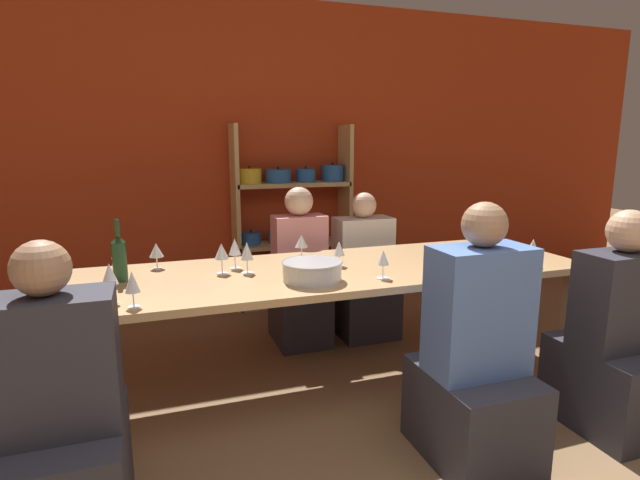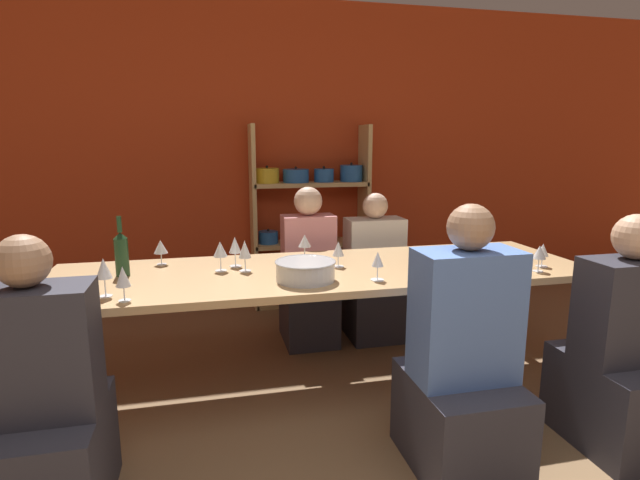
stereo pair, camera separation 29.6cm
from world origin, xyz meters
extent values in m
cube|color=#B23819|center=(0.00, 3.83, 1.35)|extent=(8.80, 0.06, 2.70)
cube|color=tan|center=(-0.12, 3.63, 0.81)|extent=(0.04, 0.30, 1.62)
cube|color=tan|center=(0.90, 3.63, 0.81)|extent=(0.04, 0.30, 1.62)
cube|color=tan|center=(0.39, 3.63, 0.02)|extent=(1.03, 0.30, 0.04)
cylinder|color=red|center=(0.01, 3.63, 0.11)|extent=(0.18, 0.18, 0.14)
sphere|color=black|center=(0.01, 3.63, 0.19)|extent=(0.02, 0.02, 0.02)
cylinder|color=#338447|center=(0.26, 3.63, 0.10)|extent=(0.22, 0.22, 0.14)
sphere|color=black|center=(0.26, 3.63, 0.19)|extent=(0.02, 0.02, 0.02)
cylinder|color=#E0561E|center=(0.52, 3.63, 0.11)|extent=(0.21, 0.21, 0.14)
sphere|color=black|center=(0.52, 3.63, 0.19)|extent=(0.02, 0.02, 0.02)
cylinder|color=black|center=(0.77, 3.63, 0.09)|extent=(0.18, 0.18, 0.10)
sphere|color=black|center=(0.77, 3.63, 0.15)|extent=(0.02, 0.02, 0.02)
cube|color=tan|center=(0.39, 3.63, 0.56)|extent=(1.03, 0.30, 0.04)
cylinder|color=#235BAD|center=(0.01, 3.63, 0.63)|extent=(0.17, 0.17, 0.11)
sphere|color=black|center=(0.01, 3.63, 0.70)|extent=(0.02, 0.02, 0.02)
cylinder|color=#235BAD|center=(0.26, 3.63, 0.64)|extent=(0.19, 0.19, 0.12)
sphere|color=black|center=(0.26, 3.63, 0.71)|extent=(0.02, 0.02, 0.02)
cylinder|color=red|center=(0.52, 3.63, 0.63)|extent=(0.23, 0.23, 0.10)
sphere|color=black|center=(0.52, 3.63, 0.69)|extent=(0.02, 0.02, 0.02)
cube|color=tan|center=(0.39, 3.63, 1.10)|extent=(1.03, 0.30, 0.04)
cylinder|color=gold|center=(0.01, 3.63, 1.18)|extent=(0.21, 0.21, 0.13)
sphere|color=black|center=(0.01, 3.63, 1.26)|extent=(0.02, 0.02, 0.02)
cylinder|color=#235BAD|center=(0.26, 3.63, 1.18)|extent=(0.23, 0.23, 0.12)
sphere|color=black|center=(0.26, 3.63, 1.25)|extent=(0.02, 0.02, 0.02)
cylinder|color=#235BAD|center=(0.52, 3.63, 1.18)|extent=(0.18, 0.18, 0.12)
sphere|color=black|center=(0.52, 3.63, 1.25)|extent=(0.02, 0.02, 0.02)
cylinder|color=#235BAD|center=(0.77, 3.63, 1.19)|extent=(0.20, 0.20, 0.15)
sphere|color=black|center=(0.77, 3.63, 1.28)|extent=(0.02, 0.02, 0.02)
cube|color=tan|center=(0.12, 1.98, 0.73)|extent=(3.09, 0.94, 0.04)
cube|color=tan|center=(-1.34, 1.59, 0.36)|extent=(0.08, 0.08, 0.71)
cube|color=tan|center=(1.58, 1.59, 0.36)|extent=(0.08, 0.08, 0.71)
cube|color=tan|center=(-1.34, 2.37, 0.36)|extent=(0.08, 0.08, 0.71)
cube|color=tan|center=(1.58, 2.37, 0.36)|extent=(0.08, 0.08, 0.71)
cylinder|color=#B7BABC|center=(-0.03, 1.76, 0.80)|extent=(0.31, 0.31, 0.10)
torus|color=#B7BABC|center=(-0.03, 1.76, 0.85)|extent=(0.32, 0.32, 0.01)
cylinder|color=#19381E|center=(-0.99, 2.08, 0.86)|extent=(0.07, 0.07, 0.21)
cone|color=#19381E|center=(-0.99, 2.08, 0.98)|extent=(0.07, 0.07, 0.03)
cylinder|color=#19381E|center=(-0.99, 2.08, 1.04)|extent=(0.03, 0.03, 0.09)
cylinder|color=white|center=(0.21, 2.00, 0.75)|extent=(0.07, 0.07, 0.00)
cylinder|color=white|center=(0.21, 2.00, 0.79)|extent=(0.01, 0.01, 0.06)
cone|color=white|center=(0.21, 2.00, 0.86)|extent=(0.07, 0.07, 0.09)
cylinder|color=maroon|center=(0.21, 2.00, 0.84)|extent=(0.04, 0.04, 0.03)
cylinder|color=white|center=(-0.81, 2.30, 0.75)|extent=(0.06, 0.06, 0.00)
cylinder|color=white|center=(-0.81, 2.30, 0.79)|extent=(0.01, 0.01, 0.07)
cone|color=white|center=(-0.81, 2.30, 0.86)|extent=(0.08, 0.08, 0.08)
cylinder|color=white|center=(-1.02, 1.70, 0.75)|extent=(0.06, 0.06, 0.00)
cylinder|color=white|center=(-1.02, 1.70, 0.80)|extent=(0.01, 0.01, 0.09)
cone|color=white|center=(-1.02, 1.70, 0.89)|extent=(0.07, 0.07, 0.10)
cylinder|color=white|center=(-0.47, 2.06, 0.75)|extent=(0.07, 0.07, 0.00)
cylinder|color=white|center=(-0.47, 2.06, 0.80)|extent=(0.01, 0.01, 0.08)
cone|color=white|center=(-0.47, 2.06, 0.88)|extent=(0.08, 0.08, 0.09)
cylinder|color=beige|center=(-0.47, 2.06, 0.86)|extent=(0.04, 0.04, 0.03)
cylinder|color=white|center=(0.34, 1.68, 0.75)|extent=(0.07, 0.07, 0.00)
cylinder|color=white|center=(0.34, 1.68, 0.79)|extent=(0.01, 0.01, 0.07)
cone|color=white|center=(0.34, 1.68, 0.87)|extent=(0.06, 0.06, 0.08)
cylinder|color=beige|center=(0.34, 1.68, 0.85)|extent=(0.03, 0.03, 0.03)
cylinder|color=white|center=(-1.02, 2.25, 0.75)|extent=(0.07, 0.07, 0.00)
cylinder|color=white|center=(-1.02, 2.25, 0.80)|extent=(0.01, 0.01, 0.08)
cone|color=white|center=(-1.02, 2.25, 0.88)|extent=(0.06, 0.06, 0.08)
cylinder|color=maroon|center=(-1.02, 2.25, 0.86)|extent=(0.03, 0.03, 0.03)
cylinder|color=white|center=(-0.38, 2.15, 0.75)|extent=(0.07, 0.07, 0.00)
cylinder|color=white|center=(-0.38, 2.15, 0.79)|extent=(0.01, 0.01, 0.08)
cone|color=white|center=(-0.38, 2.15, 0.88)|extent=(0.07, 0.07, 0.10)
cylinder|color=beige|center=(-0.38, 2.15, 0.86)|extent=(0.04, 0.04, 0.04)
cylinder|color=white|center=(1.29, 1.64, 0.75)|extent=(0.06, 0.06, 0.00)
cylinder|color=white|center=(1.29, 1.64, 0.79)|extent=(0.01, 0.01, 0.07)
cone|color=white|center=(1.29, 1.64, 0.86)|extent=(0.07, 0.07, 0.08)
cylinder|color=white|center=(1.38, 1.73, 0.75)|extent=(0.07, 0.07, 0.00)
cylinder|color=white|center=(1.38, 1.73, 0.79)|extent=(0.01, 0.01, 0.06)
cone|color=white|center=(1.38, 1.73, 0.85)|extent=(0.07, 0.07, 0.07)
cylinder|color=beige|center=(1.38, 1.73, 0.83)|extent=(0.04, 0.04, 0.03)
cylinder|color=white|center=(0.07, 2.30, 0.75)|extent=(0.06, 0.06, 0.00)
cylinder|color=white|center=(0.07, 2.30, 0.79)|extent=(0.01, 0.01, 0.06)
cone|color=white|center=(0.07, 2.30, 0.86)|extent=(0.08, 0.08, 0.08)
cylinder|color=beige|center=(0.07, 2.30, 0.84)|extent=(0.04, 0.04, 0.03)
cylinder|color=white|center=(-0.33, 2.02, 0.75)|extent=(0.07, 0.07, 0.00)
cylinder|color=white|center=(-0.33, 2.02, 0.79)|extent=(0.01, 0.01, 0.08)
cone|color=white|center=(-0.33, 2.02, 0.88)|extent=(0.07, 0.07, 0.10)
cylinder|color=maroon|center=(-0.33, 2.02, 0.85)|extent=(0.04, 0.04, 0.04)
cylinder|color=white|center=(-0.92, 1.61, 0.75)|extent=(0.06, 0.06, 0.00)
cylinder|color=white|center=(-0.92, 1.61, 0.79)|extent=(0.01, 0.01, 0.07)
cone|color=white|center=(-0.92, 1.61, 0.87)|extent=(0.07, 0.07, 0.09)
cylinder|color=maroon|center=(-0.92, 1.61, 0.84)|extent=(0.04, 0.04, 0.04)
cube|color=#2D2D38|center=(-1.19, 1.20, 0.70)|extent=(0.45, 0.25, 0.51)
sphere|color=#9E7556|center=(-1.19, 1.20, 1.05)|extent=(0.20, 0.20, 0.20)
cube|color=#2D2D38|center=(0.18, 2.73, 0.24)|extent=(0.38, 0.47, 0.48)
cube|color=pink|center=(0.18, 2.73, 0.72)|extent=(0.38, 0.21, 0.48)
sphere|color=beige|center=(0.18, 2.73, 1.06)|extent=(0.20, 0.20, 0.20)
cube|color=#2D2D38|center=(0.55, 1.13, 0.22)|extent=(0.45, 0.56, 0.43)
cube|color=#4C70B7|center=(0.55, 1.13, 0.73)|extent=(0.45, 0.25, 0.59)
sphere|color=#9E7556|center=(0.55, 1.13, 1.12)|extent=(0.20, 0.20, 0.20)
cube|color=#2D2D38|center=(0.70, 2.75, 0.21)|extent=(0.43, 0.54, 0.42)
cube|color=silver|center=(0.70, 2.75, 0.66)|extent=(0.43, 0.24, 0.50)
sphere|color=beige|center=(0.70, 2.75, 1.01)|extent=(0.19, 0.19, 0.19)
cube|color=#2D2D38|center=(1.40, 1.12, 0.22)|extent=(0.44, 0.55, 0.44)
cube|color=#2D2D38|center=(1.40, 1.12, 0.69)|extent=(0.44, 0.24, 0.50)
sphere|color=tan|center=(1.40, 1.12, 1.04)|extent=(0.21, 0.21, 0.21)
camera|label=1|loc=(-0.83, -0.67, 1.48)|focal=28.00mm
camera|label=2|loc=(-0.54, -0.75, 1.48)|focal=28.00mm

